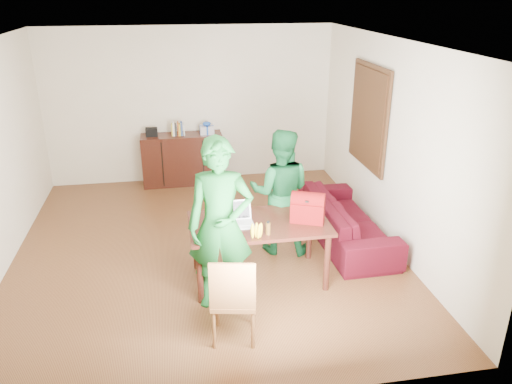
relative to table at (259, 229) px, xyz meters
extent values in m
cube|color=#442011|center=(-0.57, 0.85, -0.71)|extent=(5.00, 5.50, 0.10)
cube|color=white|center=(-0.57, 0.85, 2.09)|extent=(5.00, 5.50, 0.10)
cube|color=beige|center=(-0.57, 3.65, 0.69)|extent=(5.00, 0.10, 2.70)
cube|color=beige|center=(-0.57, -1.95, 0.69)|extent=(5.00, 0.10, 2.70)
cube|color=beige|center=(1.98, 0.85, 0.69)|extent=(0.10, 5.50, 2.70)
cube|color=#3F2614|center=(1.89, 1.55, 0.89)|extent=(0.04, 1.28, 1.48)
cube|color=#4A2916|center=(1.86, 1.55, 0.89)|extent=(0.01, 1.18, 1.36)
cube|color=black|center=(-0.77, 3.36, -0.21)|extent=(1.40, 0.45, 0.90)
cube|color=black|center=(-1.27, 3.36, 0.31)|extent=(0.20, 0.14, 0.14)
cube|color=#A8A6B0|center=(-0.32, 3.36, 0.31)|extent=(0.24, 0.22, 0.14)
ellipsoid|color=#1A4AAC|center=(-0.32, 3.36, 0.41)|extent=(0.14, 0.14, 0.07)
cube|color=black|center=(0.00, 0.00, 0.07)|extent=(1.62, 0.91, 0.04)
cylinder|color=black|center=(-0.73, -0.38, -0.30)|extent=(0.07, 0.07, 0.72)
cylinder|color=black|center=(0.73, -0.37, -0.30)|extent=(0.07, 0.07, 0.72)
cylinder|color=black|center=(-0.73, 0.37, -0.30)|extent=(0.07, 0.07, 0.72)
cylinder|color=black|center=(0.73, 0.38, -0.30)|extent=(0.07, 0.07, 0.72)
cube|color=brown|center=(-0.43, -1.03, -0.22)|extent=(0.51, 0.49, 0.05)
cube|color=brown|center=(-0.47, -1.21, 0.05)|extent=(0.43, 0.11, 0.50)
imported|color=#135720|center=(-0.49, -0.41, 0.30)|extent=(0.75, 0.55, 1.92)
imported|color=#125227|center=(0.40, 0.67, 0.17)|extent=(0.95, 0.83, 1.67)
cube|color=white|center=(-0.25, -0.04, 0.10)|extent=(0.35, 0.25, 0.02)
cube|color=black|center=(-0.25, -0.04, 0.23)|extent=(0.35, 0.10, 0.22)
cylinder|color=#553713|center=(0.04, -0.32, 0.17)|extent=(0.05, 0.05, 0.16)
cube|color=#670B06|center=(0.56, -0.06, 0.23)|extent=(0.44, 0.35, 0.28)
imported|color=#3A0714|center=(1.38, 0.80, -0.36)|extent=(0.86, 2.09, 0.60)
camera|label=1|loc=(-0.92, -5.13, 2.63)|focal=35.00mm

